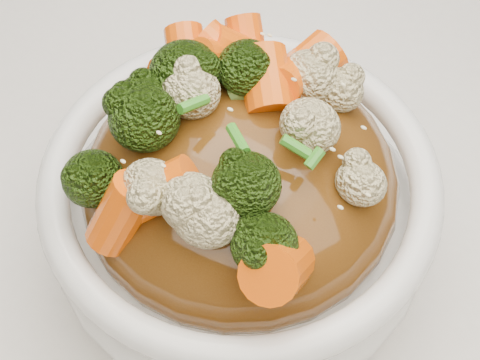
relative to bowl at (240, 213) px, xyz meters
The scene contains 8 objects.
tablecloth 0.08m from the bowl, 50.62° to the left, with size 1.20×0.80×0.04m, color silver.
bowl is the anchor object (origin of this frame).
sauce_base 0.03m from the bowl, ahead, with size 0.17×0.17×0.09m, color #542F0E.
carrots 0.09m from the bowl, ahead, with size 0.17×0.17×0.05m, color #F85C08, non-canonical shape.
broccoli 0.09m from the bowl, ahead, with size 0.17×0.17×0.04m, color black, non-canonical shape.
cauliflower 0.09m from the bowl, ahead, with size 0.17×0.17×0.04m, color beige, non-canonical shape.
scallions 0.09m from the bowl, ahead, with size 0.13×0.13×0.02m, color #33851E, non-canonical shape.
sesame_seeds 0.09m from the bowl, 135.00° to the left, with size 0.15×0.15×0.01m, color beige, non-canonical shape.
Camera 1 is at (0.10, -0.23, 1.14)m, focal length 55.00 mm.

